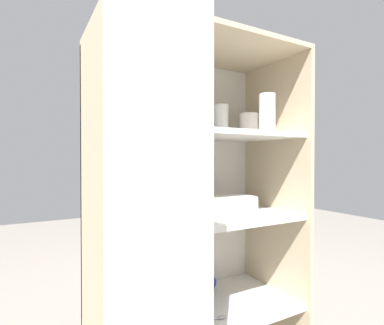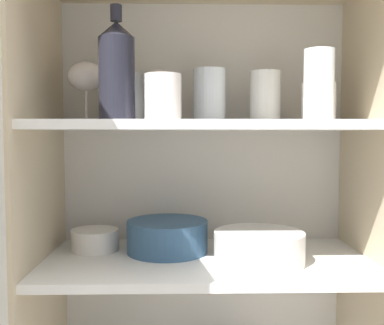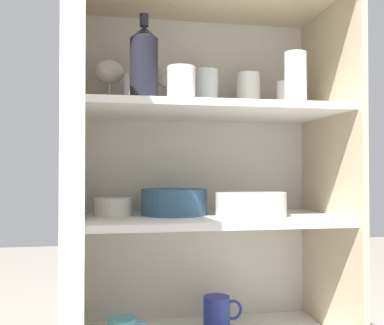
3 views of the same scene
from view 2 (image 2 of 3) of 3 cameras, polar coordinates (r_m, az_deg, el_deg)
name	(u,v)px [view 2 (image 2 of 3)]	position (r m, az deg, el deg)	size (l,w,h in m)	color
cupboard_back_panel	(203,246)	(1.29, 1.35, -10.52)	(0.80, 0.02, 1.33)	silver
cupboard_side_left	(42,267)	(1.15, -18.54, -12.51)	(0.02, 0.41, 1.33)	#CCB793
cupboard_side_right	(368,265)	(1.19, 21.48, -12.04)	(0.02, 0.41, 1.33)	#CCB793
shelf_board_middle	(206,262)	(1.10, 1.84, -12.46)	(0.76, 0.38, 0.02)	white
shelf_board_upper	(207,126)	(1.05, 1.87, 4.68)	(0.76, 0.38, 0.02)	white
tumbler_glass_0	(319,102)	(1.14, 15.77, 7.35)	(0.08, 0.08, 0.09)	silver
tumbler_glass_1	(319,85)	(0.96, 15.80, 9.49)	(0.06, 0.06, 0.14)	white
tumbler_glass_2	(113,101)	(1.07, -10.00, 7.64)	(0.06, 0.06, 0.09)	white
tumbler_glass_3	(209,96)	(1.15, 2.22, 8.46)	(0.08, 0.08, 0.14)	white
tumbler_glass_4	(163,97)	(0.95, -3.71, 8.28)	(0.08, 0.08, 0.10)	silver
tumbler_glass_5	(130,98)	(1.15, -7.87, 8.09)	(0.07, 0.07, 0.12)	white
tumbler_glass_6	(265,97)	(1.16, 9.26, 8.21)	(0.08, 0.08, 0.13)	white
wine_glass_0	(86,79)	(1.14, -13.31, 10.32)	(0.09, 0.09, 0.15)	silver
wine_glass_1	(159,84)	(1.12, -4.23, 9.87)	(0.08, 0.08, 0.13)	silver
wine_bottle	(117,70)	(0.99, -9.54, 11.47)	(0.08, 0.08, 0.24)	black
plate_stack_white	(259,247)	(1.05, 8.52, -10.61)	(0.21, 0.21, 0.07)	silver
mixing_bowl_large	(167,235)	(1.13, -3.16, -9.17)	(0.20, 0.20, 0.08)	#33567A
serving_bowl_small	(95,239)	(1.17, -12.22, -9.44)	(0.12, 0.12, 0.05)	silver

